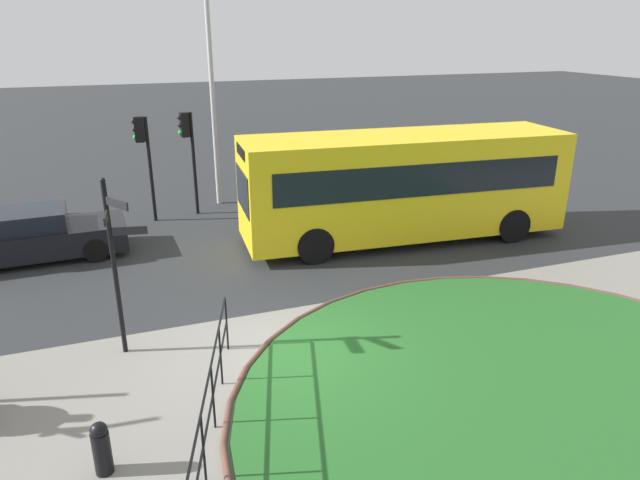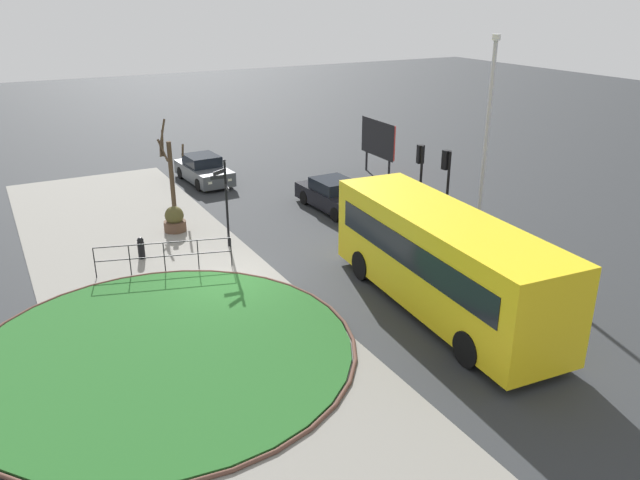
# 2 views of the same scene
# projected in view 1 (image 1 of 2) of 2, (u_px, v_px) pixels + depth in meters

# --- Properties ---
(ground) EXTENTS (120.00, 120.00, 0.00)m
(ground) POSITION_uv_depth(u_px,v_px,m) (283.00, 354.00, 11.06)
(ground) COLOR #282B2D
(sidewalk_paving) EXTENTS (32.00, 7.75, 0.02)m
(sidewalk_paving) POSITION_uv_depth(u_px,v_px,m) (321.00, 420.00, 9.19)
(sidewalk_paving) COLOR gray
(sidewalk_paving) RESTS_ON ground
(grass_island) EXTENTS (10.41, 10.41, 0.10)m
(grass_island) POSITION_uv_depth(u_px,v_px,m) (553.00, 412.00, 9.32)
(grass_island) COLOR #235B23
(grass_island) RESTS_ON ground
(grass_kerb_ring) EXTENTS (10.72, 10.72, 0.11)m
(grass_kerb_ring) POSITION_uv_depth(u_px,v_px,m) (553.00, 411.00, 9.32)
(grass_kerb_ring) COLOR brown
(grass_kerb_ring) RESTS_ON ground
(signpost_directional) EXTENTS (0.71, 0.63, 3.48)m
(signpost_directional) POSITION_uv_depth(u_px,v_px,m) (116.00, 257.00, 10.40)
(signpost_directional) COLOR black
(signpost_directional) RESTS_ON ground
(bollard_foreground) EXTENTS (0.25, 0.25, 0.85)m
(bollard_foreground) POSITION_uv_depth(u_px,v_px,m) (101.00, 448.00, 7.96)
(bollard_foreground) COLOR black
(bollard_foreground) RESTS_ON ground
(railing_grass_edge) EXTENTS (1.35, 4.52, 1.14)m
(railing_grass_edge) POSITION_uv_depth(u_px,v_px,m) (212.00, 389.00, 8.76)
(railing_grass_edge) COLOR black
(railing_grass_edge) RESTS_ON ground
(bus_yellow) EXTENTS (9.52, 3.17, 3.10)m
(bus_yellow) POSITION_uv_depth(u_px,v_px,m) (404.00, 184.00, 16.58)
(bus_yellow) COLOR yellow
(bus_yellow) RESTS_ON ground
(car_far_lane) EXTENTS (4.55, 1.97, 1.38)m
(car_far_lane) POSITION_uv_depth(u_px,v_px,m) (37.00, 236.00, 15.46)
(car_far_lane) COLOR black
(car_far_lane) RESTS_ON ground
(traffic_light_near) EXTENTS (0.49, 0.28, 3.39)m
(traffic_light_near) POSITION_uv_depth(u_px,v_px,m) (188.00, 140.00, 18.51)
(traffic_light_near) COLOR black
(traffic_light_near) RESTS_ON ground
(traffic_light_far) EXTENTS (0.48, 0.32, 3.35)m
(traffic_light_far) POSITION_uv_depth(u_px,v_px,m) (143.00, 145.00, 17.86)
(traffic_light_far) COLOR black
(traffic_light_far) RESTS_ON ground
(lamppost_tall) EXTENTS (0.32, 0.32, 7.83)m
(lamppost_tall) POSITION_uv_depth(u_px,v_px,m) (212.00, 82.00, 19.12)
(lamppost_tall) COLOR #B7B7BC
(lamppost_tall) RESTS_ON ground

